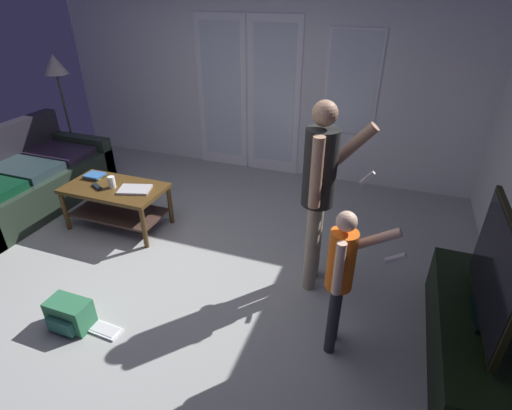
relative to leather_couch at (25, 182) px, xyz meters
name	(u,v)px	position (x,y,z in m)	size (l,w,h in m)	color
ground_plane	(164,274)	(2.26, -0.60, -0.31)	(5.88, 5.33, 0.02)	#969895
wall_back_with_doors	(260,78)	(2.28, 2.03, 0.98)	(5.88, 0.09, 2.65)	silver
leather_couch	(25,182)	(0.00, 0.00, 0.00)	(1.00, 1.94, 0.90)	#222D23
coffee_table	(116,198)	(1.36, -0.03, 0.06)	(1.08, 0.58, 0.49)	#4C3416
tv_stand	(470,338)	(4.82, -0.69, -0.10)	(0.49, 1.53, 0.41)	black
flat_screen_tv	(495,272)	(4.82, -0.69, 0.49)	(0.08, 1.02, 0.75)	black
person_adult	(320,184)	(3.59, -0.22, 0.69)	(0.55, 0.46, 1.66)	tan
person_child	(342,272)	(3.90, -0.89, 0.39)	(0.49, 0.32, 1.16)	#292B2D
floor_lamp	(56,72)	(-0.35, 1.21, 1.05)	(0.32, 0.32, 1.58)	#3B2527
backpack	(70,315)	(1.92, -1.41, -0.18)	(0.34, 0.23, 0.24)	#2C6A46
loose_keyboard	(96,327)	(2.11, -1.37, -0.29)	(0.45, 0.15, 0.02)	white
laptop_closed	(135,189)	(1.63, -0.03, 0.20)	(0.32, 0.22, 0.02)	#B2B2B4
cup_near_edge	(112,182)	(1.36, -0.05, 0.25)	(0.07, 0.07, 0.13)	white
tv_remote_black	(97,187)	(1.21, -0.12, 0.20)	(0.17, 0.05, 0.02)	black
book_stack	(95,176)	(1.02, 0.08, 0.21)	(0.20, 0.17, 0.04)	yellow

